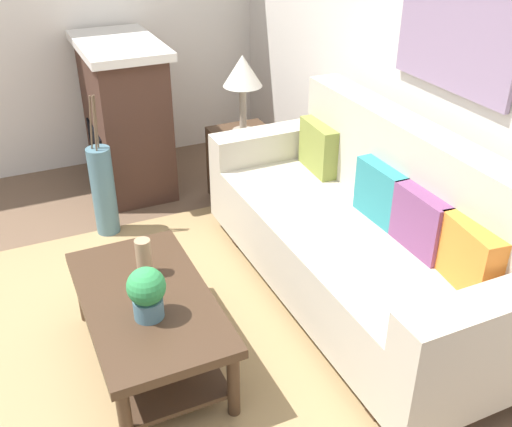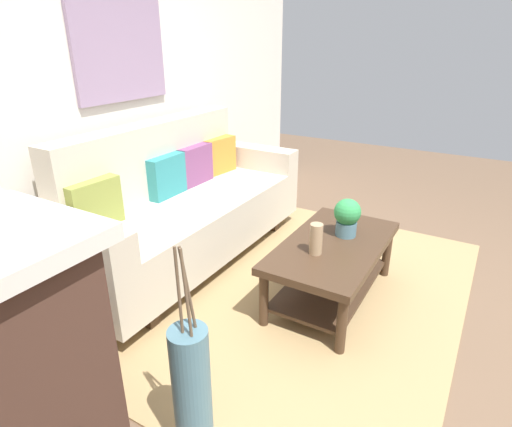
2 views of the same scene
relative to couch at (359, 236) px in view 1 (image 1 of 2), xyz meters
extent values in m
plane|color=brown|center=(0.02, -1.65, -0.43)|extent=(9.23, 9.23, 0.00)
cube|color=silver|center=(0.02, 0.54, 0.92)|extent=(5.23, 0.10, 2.70)
cube|color=silver|center=(-2.65, -1.08, 0.92)|extent=(0.10, 5.14, 2.70)
cube|color=#A38456|center=(0.02, -1.15, -0.42)|extent=(2.81, 1.88, 0.01)
cube|color=beige|center=(0.00, -0.06, -0.11)|extent=(1.83, 0.84, 0.40)
cube|color=beige|center=(0.00, 0.26, 0.37)|extent=(1.83, 0.20, 0.56)
cube|color=beige|center=(-1.02, -0.06, -0.01)|extent=(0.20, 0.84, 0.60)
cube|color=beige|center=(1.02, -0.06, -0.01)|extent=(0.20, 0.84, 0.60)
cube|color=#422D1E|center=(-0.82, -0.06, -0.37)|extent=(0.08, 0.74, 0.12)
cube|color=#422D1E|center=(0.82, -0.06, -0.37)|extent=(0.08, 0.74, 0.12)
cube|color=olive|center=(-0.70, 0.13, 0.25)|extent=(0.37, 0.14, 0.32)
cube|color=teal|center=(0.00, 0.13, 0.25)|extent=(0.36, 0.13, 0.32)
cube|color=#7A4270|center=(0.35, 0.13, 0.25)|extent=(0.36, 0.12, 0.32)
cube|color=orange|center=(0.70, 0.13, 0.25)|extent=(0.37, 0.17, 0.32)
cube|color=#422D1E|center=(0.04, -1.25, -0.03)|extent=(1.10, 0.60, 0.05)
cube|color=#422D1E|center=(0.04, -1.25, -0.31)|extent=(0.98, 0.50, 0.02)
cylinder|color=#422D1E|center=(-0.45, -1.50, -0.24)|extent=(0.06, 0.06, 0.38)
cylinder|color=#422D1E|center=(0.53, -1.50, -0.24)|extent=(0.06, 0.06, 0.38)
cylinder|color=#422D1E|center=(-0.45, -1.00, -0.24)|extent=(0.06, 0.06, 0.38)
cylinder|color=#422D1E|center=(0.53, -1.00, -0.24)|extent=(0.06, 0.06, 0.38)
cylinder|color=tan|center=(-0.15, -1.20, 0.10)|extent=(0.08, 0.08, 0.20)
cylinder|color=slate|center=(0.19, -1.28, 0.05)|extent=(0.14, 0.14, 0.10)
sphere|color=#308F4A|center=(0.19, -1.28, 0.17)|extent=(0.18, 0.18, 0.18)
cube|color=#422D1E|center=(-1.42, -0.10, -0.15)|extent=(0.44, 0.44, 0.56)
cylinder|color=gray|center=(-1.42, -0.10, 0.14)|extent=(0.16, 0.16, 0.02)
cylinder|color=gray|center=(-1.42, -0.10, 0.30)|extent=(0.05, 0.05, 0.35)
cone|color=beige|center=(-1.42, -0.10, 0.59)|extent=(0.28, 0.28, 0.22)
cube|color=#472D23|center=(-2.05, -0.82, 0.12)|extent=(0.90, 0.50, 1.10)
cube|color=black|center=(-2.05, -1.07, -0.13)|extent=(0.52, 0.02, 0.44)
cube|color=silver|center=(-2.05, -0.82, 0.70)|extent=(1.02, 0.58, 0.06)
cylinder|color=slate|center=(-1.36, -1.17, -0.11)|extent=(0.16, 0.16, 0.65)
cylinder|color=brown|center=(-1.34, -1.17, 0.39)|extent=(0.04, 0.04, 0.36)
cylinder|color=brown|center=(-1.37, -1.15, 0.39)|extent=(0.02, 0.03, 0.36)
cylinder|color=brown|center=(-1.37, -1.19, 0.39)|extent=(0.02, 0.04, 0.36)
cube|color=gray|center=(0.00, 0.47, 1.17)|extent=(0.86, 0.03, 0.74)
camera|label=1|loc=(2.38, -1.73, 1.79)|focal=42.01mm
camera|label=2|loc=(-2.35, -2.06, 1.26)|focal=29.55mm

